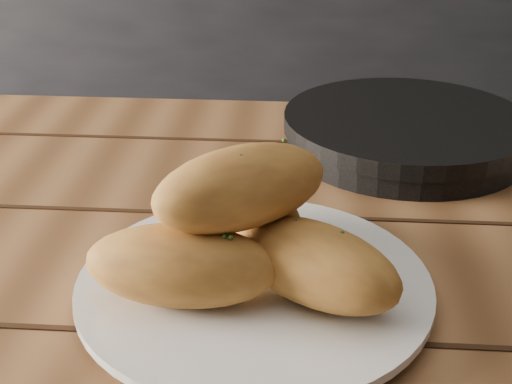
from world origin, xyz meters
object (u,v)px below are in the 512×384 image
at_px(plate, 254,287).
at_px(table, 413,358).
at_px(bread_rolls, 247,233).
at_px(skillet, 407,131).

bearing_deg(plate, table, 16.72).
distance_m(bread_rolls, skillet, 0.38).
height_order(bread_rolls, skillet, bread_rolls).
bearing_deg(skillet, bread_rolls, -116.79).
bearing_deg(table, skillet, 86.63).
height_order(plate, bread_rolls, bread_rolls).
relative_size(bread_rolls, skillet, 0.62).
relative_size(plate, skillet, 0.70).
relative_size(table, plate, 5.17).
bearing_deg(plate, skillet, 63.72).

